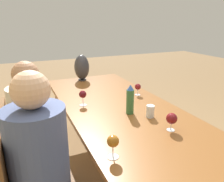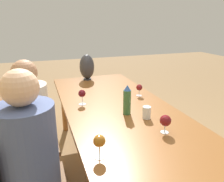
# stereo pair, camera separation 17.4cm
# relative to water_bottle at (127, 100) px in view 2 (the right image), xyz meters

# --- Properties ---
(ground_plane) EXTENTS (14.00, 14.00, 0.00)m
(ground_plane) POSITION_rel_water_bottle_xyz_m (0.17, 0.01, -0.87)
(ground_plane) COLOR olive
(dining_table) EXTENTS (2.43, 0.99, 0.74)m
(dining_table) POSITION_rel_water_bottle_xyz_m (0.17, 0.01, -0.19)
(dining_table) COLOR brown
(dining_table) RESTS_ON ground_plane
(water_bottle) EXTENTS (0.07, 0.07, 0.26)m
(water_bottle) POSITION_rel_water_bottle_xyz_m (0.00, 0.00, 0.00)
(water_bottle) COLOR #336638
(water_bottle) RESTS_ON dining_table
(water_tumbler) EXTENTS (0.07, 0.07, 0.10)m
(water_tumbler) POSITION_rel_water_bottle_xyz_m (-0.14, -0.12, -0.08)
(water_tumbler) COLOR silver
(water_tumbler) RESTS_ON dining_table
(vase) EXTENTS (0.20, 0.20, 0.35)m
(vase) POSITION_rel_water_bottle_xyz_m (1.23, 0.07, 0.05)
(vase) COLOR #2D2D33
(vase) RESTS_ON dining_table
(wine_glass_0) EXTENTS (0.07, 0.07, 0.15)m
(wine_glass_0) POSITION_rel_water_bottle_xyz_m (0.35, 0.32, -0.02)
(wine_glass_0) COLOR silver
(wine_glass_0) RESTS_ON dining_table
(wine_glass_1) EXTENTS (0.08, 0.08, 0.14)m
(wine_glass_1) POSITION_rel_water_bottle_xyz_m (-0.40, -0.13, -0.03)
(wine_glass_1) COLOR silver
(wine_glass_1) RESTS_ON dining_table
(wine_glass_2) EXTENTS (0.07, 0.07, 0.13)m
(wine_glass_2) POSITION_rel_water_bottle_xyz_m (0.40, -0.31, -0.04)
(wine_glass_2) COLOR silver
(wine_glass_2) RESTS_ON dining_table
(wine_glass_3) EXTENTS (0.07, 0.07, 0.15)m
(wine_glass_3) POSITION_rel_water_bottle_xyz_m (-0.53, 0.40, -0.02)
(wine_glass_3) COLOR silver
(wine_glass_3) RESTS_ON dining_table
(chair_far) EXTENTS (0.44, 0.44, 0.89)m
(chair_far) POSITION_rel_water_bottle_xyz_m (0.26, 0.88, -0.39)
(chair_far) COLOR brown
(chair_far) RESTS_ON ground_plane
(person_near) EXTENTS (0.37, 0.37, 1.27)m
(person_near) POSITION_rel_water_bottle_xyz_m (-0.31, 0.79, -0.20)
(person_near) COLOR #2D2D38
(person_near) RESTS_ON ground_plane
(person_far) EXTENTS (0.34, 0.34, 1.23)m
(person_far) POSITION_rel_water_bottle_xyz_m (0.26, 0.79, -0.21)
(person_far) COLOR #2D2D38
(person_far) RESTS_ON ground_plane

